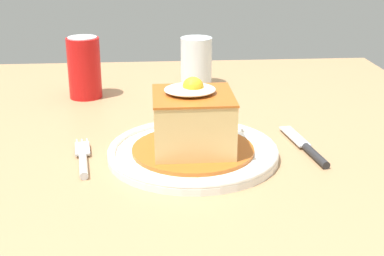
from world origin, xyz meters
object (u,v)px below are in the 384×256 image
object	(u,v)px
drinking_glass	(196,65)
main_plate	(193,152)
fork	(83,160)
soda_can	(84,68)
knife	(309,150)

from	to	relation	value
drinking_glass	main_plate	bearing A→B (deg)	-95.52
main_plate	drinking_glass	size ratio (longest dim) A/B	2.46
fork	soda_can	world-z (taller)	soda_can
fork	soda_can	xyz separation A→B (m)	(-0.03, 0.34, 0.06)
fork	knife	xyz separation A→B (m)	(0.34, 0.01, 0.00)
soda_can	knife	bearing A→B (deg)	-40.93
fork	knife	world-z (taller)	same
main_plate	soda_can	size ratio (longest dim) A/B	2.08
knife	drinking_glass	size ratio (longest dim) A/B	1.58
fork	soda_can	distance (m)	0.34
knife	drinking_glass	xyz separation A→B (m)	(-0.14, 0.40, 0.04)
drinking_glass	fork	bearing A→B (deg)	-116.41
main_plate	knife	distance (m)	0.18
fork	soda_can	size ratio (longest dim) A/B	1.14
knife	soda_can	xyz separation A→B (m)	(-0.37, 0.32, 0.06)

